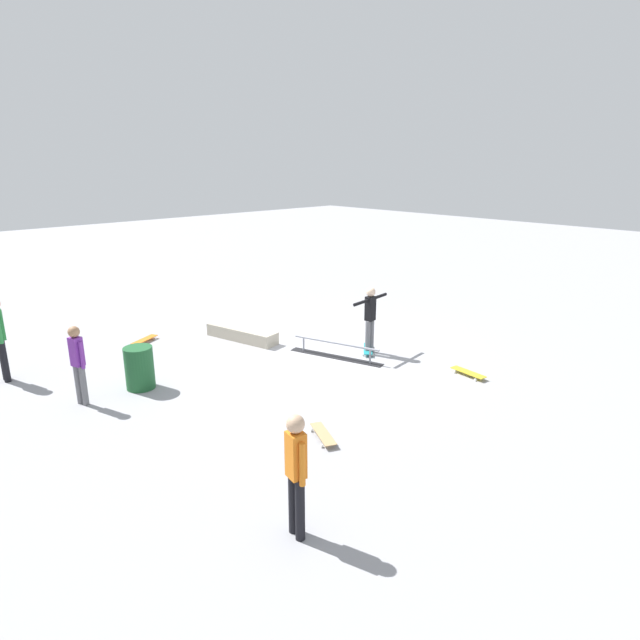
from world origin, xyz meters
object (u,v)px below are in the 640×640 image
(loose_skateboard_natural, at_px, (323,434))
(loose_skateboard_orange, at_px, (145,340))
(skater_main, at_px, (370,315))
(bystander_orange_shirt, at_px, (296,469))
(grind_rail, at_px, (336,351))
(trash_bin, at_px, (139,368))
(skateboard_main, at_px, (368,349))
(bystander_purple_shirt, at_px, (78,361))
(skate_ledge, at_px, (242,334))
(loose_skateboard_yellow, at_px, (468,372))

(loose_skateboard_natural, distance_m, loose_skateboard_orange, 6.52)
(skater_main, bearing_deg, loose_skateboard_natural, 23.92)
(bystander_orange_shirt, relative_size, loose_skateboard_natural, 1.98)
(grind_rail, height_order, trash_bin, trash_bin)
(skateboard_main, xyz_separation_m, bystander_purple_shirt, (1.78, 5.97, 0.78))
(loose_skateboard_orange, bearing_deg, skateboard_main, -75.87)
(skate_ledge, xyz_separation_m, loose_skateboard_natural, (-5.03, 1.97, -0.08))
(bystander_orange_shirt, distance_m, trash_bin, 5.50)
(bystander_purple_shirt, distance_m, loose_skateboard_orange, 3.58)
(skateboard_main, xyz_separation_m, bystander_orange_shirt, (-3.72, 5.47, 0.83))
(loose_skateboard_yellow, distance_m, trash_bin, 6.73)
(grind_rail, relative_size, trash_bin, 2.65)
(loose_skateboard_natural, height_order, trash_bin, trash_bin)
(loose_skateboard_orange, bearing_deg, grind_rail, -81.18)
(grind_rail, height_order, bystander_purple_shirt, bystander_purple_shirt)
(grind_rail, relative_size, skater_main, 1.43)
(skate_ledge, relative_size, loose_skateboard_yellow, 2.44)
(bystander_orange_shirt, bearing_deg, loose_skateboard_natural, -40.69)
(loose_skateboard_natural, relative_size, trash_bin, 0.95)
(grind_rail, relative_size, bystander_purple_shirt, 1.50)
(skateboard_main, height_order, loose_skateboard_orange, same)
(skater_main, distance_m, trash_bin, 5.17)
(skateboard_main, xyz_separation_m, loose_skateboard_natural, (-2.23, 3.61, 0.00))
(grind_rail, bearing_deg, loose_skateboard_yellow, -172.93)
(skater_main, relative_size, loose_skateboard_yellow, 1.94)
(skateboard_main, relative_size, bystander_orange_shirt, 0.45)
(skate_ledge, xyz_separation_m, bystander_orange_shirt, (-6.51, 3.84, 0.75))
(bystander_purple_shirt, relative_size, loose_skateboard_orange, 1.87)
(grind_rail, bearing_deg, skateboard_main, -126.44)
(skateboard_main, distance_m, bystander_orange_shirt, 6.67)
(bystander_purple_shirt, height_order, loose_skateboard_orange, bystander_purple_shirt)
(loose_skateboard_yellow, bearing_deg, grind_rail, -148.66)
(grind_rail, xyz_separation_m, skate_ledge, (2.52, 0.83, -0.01))
(bystander_orange_shirt, bearing_deg, grind_rail, -38.72)
(grind_rail, relative_size, bystander_orange_shirt, 1.41)
(bystander_orange_shirt, bearing_deg, trash_bin, 4.20)
(loose_skateboard_orange, distance_m, trash_bin, 2.90)
(bystander_orange_shirt, bearing_deg, loose_skateboard_orange, -2.91)
(bystander_purple_shirt, bearing_deg, skate_ledge, 85.46)
(bystander_purple_shirt, bearing_deg, grind_rail, 55.99)
(bystander_purple_shirt, bearing_deg, loose_skateboard_natural, 12.70)
(grind_rail, height_order, skate_ledge, grind_rail)
(loose_skateboard_natural, bearing_deg, skateboard_main, -33.44)
(loose_skateboard_yellow, bearing_deg, skate_ledge, -151.77)
(grind_rail, height_order, loose_skateboard_natural, grind_rail)
(skate_ledge, xyz_separation_m, loose_skateboard_orange, (1.49, 1.89, -0.08))
(skate_ledge, xyz_separation_m, skateboard_main, (-2.80, -1.64, -0.08))
(grind_rail, xyz_separation_m, trash_bin, (1.45, 4.04, 0.27))
(skate_ledge, relative_size, skater_main, 1.26)
(loose_skateboard_orange, bearing_deg, loose_skateboard_yellow, -84.75)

